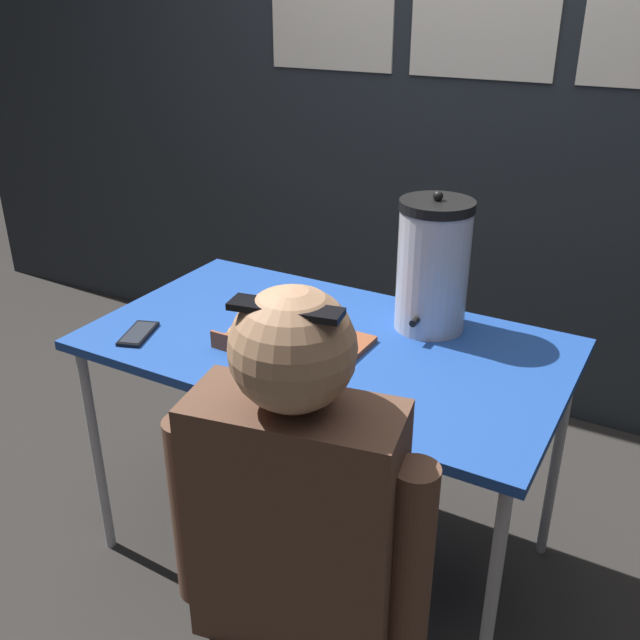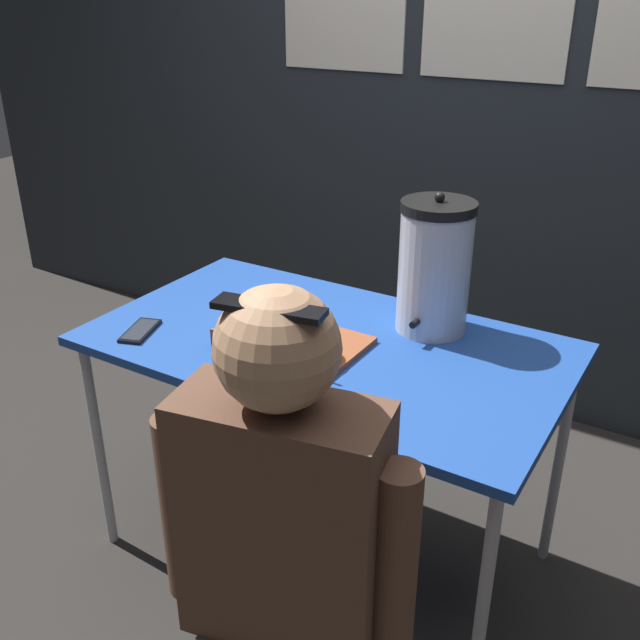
% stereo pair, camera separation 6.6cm
% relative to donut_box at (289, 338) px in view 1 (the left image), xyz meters
% --- Properties ---
extents(ground_plane, '(12.00, 12.00, 0.00)m').
position_rel_donut_box_xyz_m(ground_plane, '(0.08, 0.08, -0.80)').
color(ground_plane, '#2D2B28').
extents(back_wall, '(6.00, 0.11, 2.72)m').
position_rel_donut_box_xyz_m(back_wall, '(0.08, 1.34, 0.57)').
color(back_wall, '#23282D').
rests_on(back_wall, ground).
extents(folding_table, '(1.36, 0.77, 0.78)m').
position_rel_donut_box_xyz_m(folding_table, '(0.08, 0.08, -0.07)').
color(folding_table, '#1E479E').
rests_on(folding_table, ground).
extents(donut_box, '(0.40, 0.28, 0.05)m').
position_rel_donut_box_xyz_m(donut_box, '(0.00, 0.00, 0.00)').
color(donut_box, brown).
rests_on(donut_box, folding_table).
extents(coffee_urn, '(0.21, 0.24, 0.41)m').
position_rel_donut_box_xyz_m(coffee_urn, '(0.30, 0.31, 0.17)').
color(coffee_urn, silver).
rests_on(coffee_urn, folding_table).
extents(cell_phone, '(0.12, 0.17, 0.01)m').
position_rel_donut_box_xyz_m(cell_phone, '(-0.41, -0.17, -0.02)').
color(cell_phone, black).
rests_on(cell_phone, folding_table).
extents(person_seated, '(0.54, 0.28, 1.25)m').
position_rel_donut_box_xyz_m(person_seated, '(0.38, -0.60, -0.19)').
color(person_seated, '#33332D').
rests_on(person_seated, ground).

